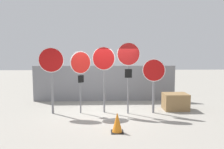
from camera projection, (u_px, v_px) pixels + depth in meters
name	position (u px, v px, depth m)	size (l,w,h in m)	color
ground_plane	(105.00, 114.00, 8.44)	(40.00, 40.00, 0.00)	gray
fence_back	(105.00, 83.00, 10.59)	(6.86, 0.12, 1.72)	slate
stop_sign_0	(51.00, 67.00, 8.23)	(0.95, 0.18, 2.55)	slate
stop_sign_1	(81.00, 67.00, 8.30)	(0.74, 0.49, 2.41)	slate
stop_sign_2	(104.00, 64.00, 8.40)	(0.88, 0.27, 2.59)	slate
stop_sign_3	(128.00, 60.00, 8.23)	(0.88, 0.11, 2.74)	slate
stop_sign_4	(154.00, 76.00, 8.36)	(0.83, 0.31, 2.12)	slate
traffic_cone_0	(117.00, 122.00, 6.48)	(0.37, 0.37, 0.60)	black
storage_crate	(175.00, 102.00, 8.99)	(0.98, 0.74, 0.68)	olive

